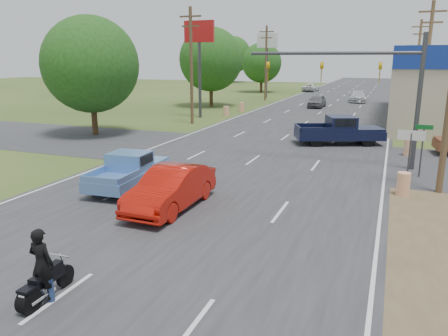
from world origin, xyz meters
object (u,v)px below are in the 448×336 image
at_px(rider, 42,268).
at_px(distant_car_white, 311,88).
at_px(distant_car_grey, 317,101).
at_px(red_convertible, 171,189).
at_px(motorcycle, 43,286).
at_px(distant_car_silver, 358,96).
at_px(blue_pickup, 130,169).
at_px(navy_pickup, 341,130).

height_order(rider, distant_car_white, rider).
bearing_deg(distant_car_grey, red_convertible, -87.97).
distance_m(motorcycle, rider, 0.47).
bearing_deg(rider, red_convertible, -89.50).
bearing_deg(distant_car_white, rider, 99.07).
bearing_deg(motorcycle, distant_car_grey, 89.37).
xyz_separation_m(motorcycle, distant_car_silver, (2.97, 54.28, 0.33)).
bearing_deg(red_convertible, rider, -86.67).
relative_size(red_convertible, distant_car_white, 1.02).
relative_size(rider, distant_car_grey, 0.41).
xyz_separation_m(rider, distant_car_grey, (-1.00, 45.59, -0.16)).
distance_m(blue_pickup, distant_car_grey, 36.56).
bearing_deg(rider, distant_car_grey, -90.63).
bearing_deg(distant_car_silver, motorcycle, -98.63).
bearing_deg(blue_pickup, distant_car_silver, 78.15).
height_order(blue_pickup, navy_pickup, navy_pickup).
xyz_separation_m(distant_car_silver, distant_car_white, (-9.27, 16.97, -0.08)).
height_order(motorcycle, distant_car_white, distant_car_white).
relative_size(distant_car_grey, distant_car_white, 0.89).
distance_m(distant_car_silver, distant_car_white, 19.34).
bearing_deg(navy_pickup, rider, -32.65).
bearing_deg(distant_car_silver, red_convertible, -99.46).
distance_m(rider, distant_car_grey, 45.61).
bearing_deg(distant_car_silver, distant_car_white, 113.13).
relative_size(rider, blue_pickup, 0.36).
height_order(blue_pickup, distant_car_white, blue_pickup).
xyz_separation_m(rider, blue_pickup, (-3.44, 9.12, -0.08)).
bearing_deg(blue_pickup, distant_car_grey, 82.41).
xyz_separation_m(motorcycle, navy_pickup, (4.33, 23.12, 0.55)).
relative_size(motorcycle, rider, 1.04).
xyz_separation_m(blue_pickup, distant_car_grey, (2.43, 36.48, -0.08)).
height_order(rider, blue_pickup, rider).
height_order(blue_pickup, distant_car_grey, blue_pickup).
height_order(motorcycle, distant_car_grey, distant_car_grey).
height_order(red_convertible, distant_car_white, red_convertible).
relative_size(motorcycle, distant_car_grey, 0.43).
bearing_deg(red_convertible, motorcycle, -86.67).
bearing_deg(distant_car_silver, blue_pickup, -103.58).
xyz_separation_m(blue_pickup, distant_car_silver, (6.40, 45.13, -0.07)).
height_order(blue_pickup, distant_car_silver, blue_pickup).
bearing_deg(distant_car_silver, distant_car_grey, -120.17).
relative_size(blue_pickup, navy_pickup, 0.81).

